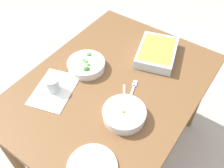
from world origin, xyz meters
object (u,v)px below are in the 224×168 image
Objects in this scene: spoon_by_stew at (124,101)px; baking_dish at (157,52)px; side_plate at (92,167)px; broccoli_bowl at (86,65)px; drink_cup at (53,85)px; fork_on_table at (133,90)px; stew_bowl at (124,114)px.

baking_dish is at bearing 4.43° from spoon_by_stew.
baking_dish reaches higher than side_plate.
spoon_by_stew is (-0.08, -0.32, -0.03)m from broccoli_bowl.
drink_cup is 0.49× the size of fork_on_table.
baking_dish is at bearing 9.94° from stew_bowl.
baking_dish is 2.24× the size of spoon_by_stew.
stew_bowl reaches higher than side_plate.
spoon_by_stew reaches higher than fork_on_table.
fork_on_table is (-0.32, -0.03, -0.03)m from baking_dish.
drink_cup is at bearing 170.73° from broccoli_bowl.
spoon_by_stew is (-0.41, -0.03, -0.03)m from baking_dish.
side_plate is (-0.79, -0.12, -0.03)m from baking_dish.
stew_bowl is at bearing 6.01° from side_plate.
spoon_by_stew is 0.90× the size of fork_on_table.
drink_cup is (-0.07, 0.41, 0.01)m from stew_bowl.
baking_dish reaches higher than spoon_by_stew.
drink_cup reaches higher than broccoli_bowl.
stew_bowl is 0.99× the size of side_plate.
baking_dish reaches higher than fork_on_table.
stew_bowl is at bearing -147.03° from spoon_by_stew.
fork_on_table is (0.01, -0.31, -0.03)m from broccoli_bowl.
broccoli_bowl reaches higher than side_plate.
side_plate is at bearing -167.27° from spoon_by_stew.
side_plate is 1.27× the size of fork_on_table.
broccoli_bowl is at bearing 41.17° from side_plate.
spoon_by_stew is at bearing -104.15° from broccoli_bowl.
baking_dish is (0.49, 0.09, 0.00)m from stew_bowl.
fork_on_table is at bearing -55.43° from drink_cup.
broccoli_bowl is at bearing 91.54° from fork_on_table.
fork_on_table is (0.24, -0.35, -0.04)m from drink_cup.
drink_cup reaches higher than fork_on_table.
fork_on_table is (0.17, 0.06, -0.03)m from stew_bowl.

